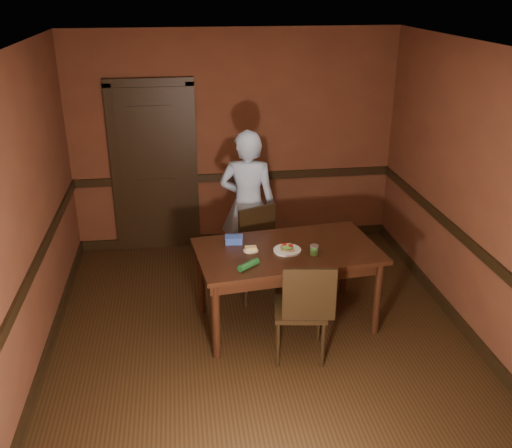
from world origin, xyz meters
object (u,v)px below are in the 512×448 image
object	(u,v)px
sauce_jar	(314,250)
food_tub	(234,240)
chair_far	(253,255)
person	(248,205)
sandwich_plate	(287,249)
cheese_saucer	(251,249)
dining_table	(286,286)
chair_near	(300,307)

from	to	relation	value
sauce_jar	food_tub	xyz separation A→B (m)	(-0.72, 0.36, -0.01)
chair_far	sauce_jar	world-z (taller)	chair_far
person	sandwich_plate	distance (m)	1.14
sauce_jar	cheese_saucer	distance (m)	0.60
dining_table	chair_near	size ratio (longest dim) A/B	1.77
sandwich_plate	cheese_saucer	distance (m)	0.35
chair_near	person	bearing A→B (deg)	-72.20
dining_table	sauce_jar	size ratio (longest dim) A/B	18.09
cheese_saucer	food_tub	size ratio (longest dim) A/B	0.78
dining_table	sandwich_plate	xyz separation A→B (m)	(-0.01, -0.04, 0.43)
dining_table	cheese_saucer	world-z (taller)	cheese_saucer
chair_near	sandwich_plate	world-z (taller)	chair_near
person	cheese_saucer	world-z (taller)	person
chair_near	food_tub	world-z (taller)	chair_near
dining_table	chair_near	bearing A→B (deg)	-94.60
chair_near	food_tub	bearing A→B (deg)	-46.98
chair_far	sandwich_plate	xyz separation A→B (m)	(0.25, -0.63, 0.35)
dining_table	chair_far	size ratio (longest dim) A/B	1.82
chair_far	chair_near	world-z (taller)	chair_near
sauce_jar	food_tub	distance (m)	0.80
chair_near	sandwich_plate	xyz separation A→B (m)	(-0.03, 0.49, 0.34)
chair_far	sandwich_plate	distance (m)	0.77
chair_far	food_tub	xyz separation A→B (m)	(-0.24, -0.38, 0.37)
chair_far	chair_near	bearing A→B (deg)	-97.47
chair_far	sauce_jar	bearing A→B (deg)	-78.15
dining_table	food_tub	world-z (taller)	food_tub
sauce_jar	dining_table	bearing A→B (deg)	145.94
person	sandwich_plate	size ratio (longest dim) A/B	6.52
chair_near	sauce_jar	bearing A→B (deg)	-109.96
person	cheese_saucer	bearing A→B (deg)	96.62
chair_near	person	distance (m)	1.67
chair_near	sauce_jar	distance (m)	0.57
dining_table	sandwich_plate	bearing A→B (deg)	-108.18
chair_near	sandwich_plate	bearing A→B (deg)	-78.37
dining_table	sauce_jar	distance (m)	0.53
sandwich_plate	food_tub	world-z (taller)	food_tub
chair_far	cheese_saucer	size ratio (longest dim) A/B	6.60
sandwich_plate	sauce_jar	xyz separation A→B (m)	(0.24, -0.11, 0.03)
sandwich_plate	sauce_jar	world-z (taller)	sauce_jar
food_tub	sandwich_plate	bearing A→B (deg)	-20.69
person	cheese_saucer	size ratio (longest dim) A/B	11.96
chair_far	food_tub	size ratio (longest dim) A/B	5.14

